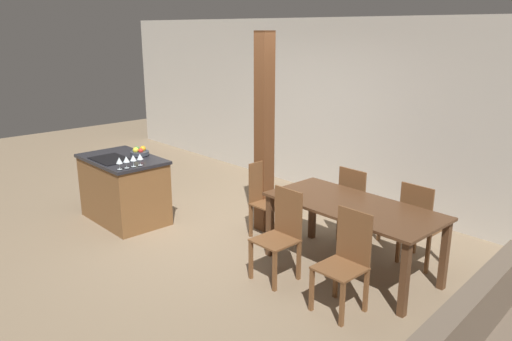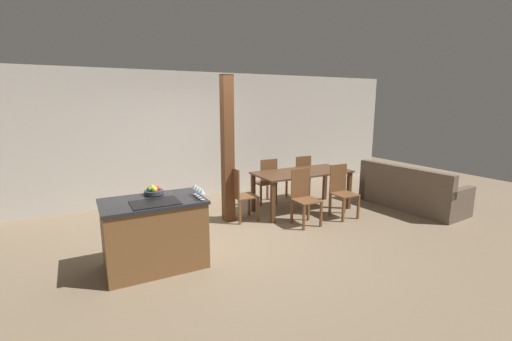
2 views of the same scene
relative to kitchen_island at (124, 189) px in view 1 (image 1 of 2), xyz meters
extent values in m
plane|color=#847056|center=(1.24, 0.54, -0.44)|extent=(16.00, 16.00, 0.00)
cube|color=beige|center=(1.24, 2.98, 0.91)|extent=(11.20, 0.08, 2.70)
cube|color=brown|center=(0.00, 0.00, -0.02)|extent=(1.20, 0.74, 0.84)
cube|color=#232328|center=(0.00, 0.00, 0.42)|extent=(1.24, 0.78, 0.04)
cube|color=black|center=(0.00, -0.15, 0.44)|extent=(0.56, 0.40, 0.01)
cylinder|color=#383D47|center=(0.07, 0.24, 0.47)|extent=(0.25, 0.25, 0.05)
sphere|color=red|center=(0.12, 0.22, 0.52)|extent=(0.07, 0.07, 0.07)
sphere|color=gold|center=(0.06, 0.29, 0.52)|extent=(0.08, 0.08, 0.08)
sphere|color=#3D8E38|center=(0.01, 0.23, 0.52)|extent=(0.07, 0.07, 0.07)
sphere|color=yellow|center=(0.06, 0.18, 0.52)|extent=(0.08, 0.08, 0.08)
cylinder|color=silver|center=(0.54, -0.31, 0.45)|extent=(0.06, 0.06, 0.00)
cylinder|color=silver|center=(0.54, -0.31, 0.49)|extent=(0.01, 0.01, 0.07)
cone|color=silver|center=(0.54, -0.31, 0.56)|extent=(0.08, 0.08, 0.07)
cylinder|color=silver|center=(0.54, -0.22, 0.45)|extent=(0.06, 0.06, 0.00)
cylinder|color=silver|center=(0.54, -0.22, 0.49)|extent=(0.01, 0.01, 0.07)
cone|color=silver|center=(0.54, -0.22, 0.56)|extent=(0.08, 0.08, 0.07)
cylinder|color=silver|center=(0.54, -0.12, 0.45)|extent=(0.06, 0.06, 0.00)
cylinder|color=silver|center=(0.54, -0.12, 0.49)|extent=(0.01, 0.01, 0.07)
cone|color=silver|center=(0.54, -0.12, 0.56)|extent=(0.08, 0.08, 0.07)
cylinder|color=silver|center=(0.54, -0.03, 0.45)|extent=(0.06, 0.06, 0.00)
cylinder|color=silver|center=(0.54, -0.03, 0.49)|extent=(0.01, 0.01, 0.07)
cone|color=silver|center=(0.54, -0.03, 0.56)|extent=(0.08, 0.08, 0.07)
cube|color=#51331E|center=(3.01, 1.05, 0.31)|extent=(1.87, 0.87, 0.03)
cube|color=#51331E|center=(2.14, 0.68, -0.08)|extent=(0.07, 0.07, 0.74)
cube|color=#51331E|center=(3.88, 0.68, -0.08)|extent=(0.07, 0.07, 0.74)
cube|color=#51331E|center=(2.14, 1.42, -0.08)|extent=(0.07, 0.07, 0.74)
cube|color=#51331E|center=(3.88, 1.42, -0.08)|extent=(0.07, 0.07, 0.74)
cube|color=brown|center=(2.59, 0.32, -0.01)|extent=(0.40, 0.40, 0.02)
cube|color=brown|center=(2.59, 0.51, 0.26)|extent=(0.38, 0.02, 0.51)
cube|color=brown|center=(2.42, 0.14, -0.23)|extent=(0.04, 0.04, 0.43)
cube|color=brown|center=(2.77, 0.14, -0.23)|extent=(0.04, 0.04, 0.43)
cube|color=brown|center=(2.42, 0.49, -0.23)|extent=(0.04, 0.04, 0.43)
cube|color=brown|center=(2.77, 0.49, -0.23)|extent=(0.04, 0.04, 0.43)
cube|color=brown|center=(3.43, 0.32, -0.01)|extent=(0.40, 0.40, 0.02)
cube|color=brown|center=(3.43, 0.51, 0.26)|extent=(0.38, 0.02, 0.51)
cube|color=brown|center=(3.26, 0.14, -0.23)|extent=(0.04, 0.04, 0.43)
cube|color=brown|center=(3.61, 0.14, -0.23)|extent=(0.04, 0.04, 0.43)
cube|color=brown|center=(3.26, 0.49, -0.23)|extent=(0.04, 0.04, 0.43)
cube|color=brown|center=(3.61, 0.49, -0.23)|extent=(0.04, 0.04, 0.43)
cube|color=brown|center=(2.59, 1.78, -0.01)|extent=(0.40, 0.40, 0.02)
cube|color=brown|center=(2.59, 1.59, 0.26)|extent=(0.38, 0.02, 0.51)
cube|color=brown|center=(2.77, 1.96, -0.23)|extent=(0.04, 0.04, 0.43)
cube|color=brown|center=(2.42, 1.96, -0.23)|extent=(0.04, 0.04, 0.43)
cube|color=brown|center=(2.77, 1.61, -0.23)|extent=(0.04, 0.04, 0.43)
cube|color=brown|center=(2.42, 1.61, -0.23)|extent=(0.04, 0.04, 0.43)
cube|color=brown|center=(3.43, 1.78, -0.01)|extent=(0.40, 0.40, 0.02)
cube|color=brown|center=(3.43, 1.59, 0.26)|extent=(0.38, 0.02, 0.51)
cube|color=brown|center=(3.61, 1.96, -0.23)|extent=(0.04, 0.04, 0.43)
cube|color=brown|center=(3.26, 1.96, -0.23)|extent=(0.04, 0.04, 0.43)
cube|color=brown|center=(3.61, 1.61, -0.23)|extent=(0.04, 0.04, 0.43)
cube|color=brown|center=(3.26, 1.61, -0.23)|extent=(0.04, 0.04, 0.43)
cube|color=brown|center=(1.78, 1.05, -0.01)|extent=(0.40, 0.40, 0.02)
cube|color=brown|center=(1.59, 1.05, 0.26)|extent=(0.02, 0.38, 0.51)
cube|color=brown|center=(1.96, 0.87, -0.23)|extent=(0.04, 0.04, 0.43)
cube|color=brown|center=(1.96, 1.23, -0.23)|extent=(0.04, 0.04, 0.43)
cube|color=brown|center=(1.60, 0.87, -0.23)|extent=(0.04, 0.04, 0.43)
cube|color=brown|center=(1.60, 1.23, -0.23)|extent=(0.04, 0.04, 0.43)
cube|color=brown|center=(4.73, 0.13, 0.20)|extent=(0.32, 1.96, 0.42)
cube|color=brown|center=(1.52, 1.18, 0.82)|extent=(0.18, 0.18, 2.52)
camera|label=1|loc=(5.95, -3.05, 2.11)|focal=35.00mm
camera|label=2|loc=(-0.77, -4.21, 1.63)|focal=24.00mm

